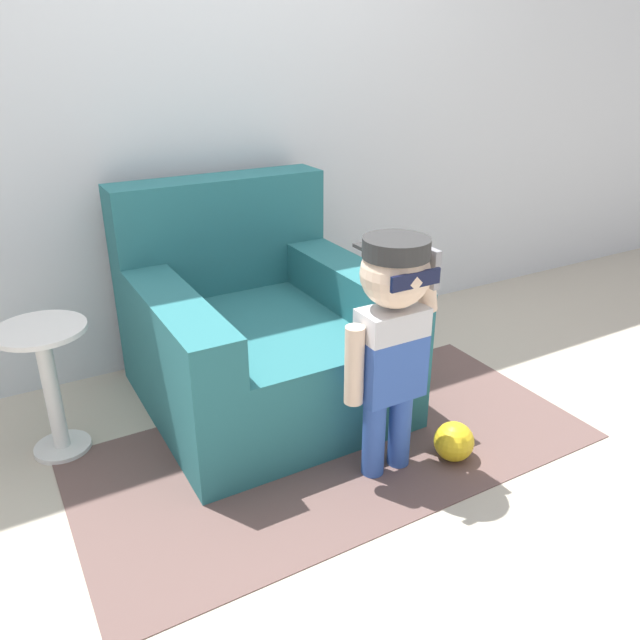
{
  "coord_description": "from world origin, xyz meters",
  "views": [
    {
      "loc": [
        -1.02,
        -1.99,
        1.42
      ],
      "look_at": [
        0.03,
        -0.16,
        0.49
      ],
      "focal_mm": 35.0,
      "sensor_mm": 36.0,
      "label": 1
    }
  ],
  "objects_px": {
    "person_child": "(392,323)",
    "toy_ball": "(454,441)",
    "side_table": "(49,378)",
    "armchair": "(256,331)"
  },
  "relations": [
    {
      "from": "armchair",
      "to": "toy_ball",
      "type": "relative_size",
      "value": 6.98
    },
    {
      "from": "armchair",
      "to": "toy_ball",
      "type": "bearing_deg",
      "value": -61.42
    },
    {
      "from": "armchair",
      "to": "person_child",
      "type": "height_order",
      "value": "armchair"
    },
    {
      "from": "person_child",
      "to": "side_table",
      "type": "xyz_separation_m",
      "value": [
        -1.0,
        0.71,
        -0.27
      ]
    },
    {
      "from": "person_child",
      "to": "toy_ball",
      "type": "xyz_separation_m",
      "value": [
        0.25,
        -0.08,
        -0.51
      ]
    },
    {
      "from": "toy_ball",
      "to": "side_table",
      "type": "bearing_deg",
      "value": 148.04
    },
    {
      "from": "armchair",
      "to": "toy_ball",
      "type": "distance_m",
      "value": 0.93
    },
    {
      "from": "armchair",
      "to": "side_table",
      "type": "distance_m",
      "value": 0.83
    },
    {
      "from": "side_table",
      "to": "toy_ball",
      "type": "xyz_separation_m",
      "value": [
        1.26,
        -0.79,
        -0.23
      ]
    },
    {
      "from": "armchair",
      "to": "person_child",
      "type": "distance_m",
      "value": 0.78
    }
  ]
}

